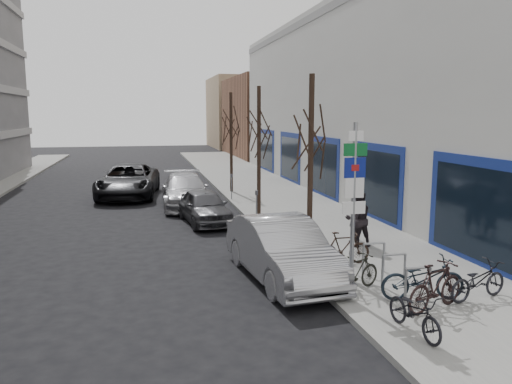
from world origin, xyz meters
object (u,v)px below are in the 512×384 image
meter_front (300,236)px  meter_mid (257,203)px  tree_near (311,123)px  tree_far (231,119)px  parked_car_mid (205,206)px  pedestrian_near (355,214)px  parked_car_back (185,191)px  highway_sign_pole (354,201)px  bike_near_left (415,309)px  parked_car_front (282,249)px  bike_mid_curb (423,275)px  bike_far_inner (343,248)px  meter_back (232,184)px  lane_car (128,181)px  bike_far_curb (478,278)px  bike_rack (394,266)px  pedestrian_far (358,219)px  tree_mid (259,120)px  bike_mid_inner (357,272)px  bike_near_right (436,286)px

meter_front → meter_mid: 5.50m
tree_near → meter_mid: 5.95m
tree_far → meter_front: size_ratio=4.33×
parked_car_mid → pedestrian_near: 6.43m
parked_car_back → highway_sign_pole: bearing=-77.5°
parked_car_mid → pedestrian_near: (4.45, -4.63, 0.39)m
bike_near_left → parked_car_front: size_ratio=0.33×
bike_mid_curb → parked_car_mid: (-3.74, 9.93, -0.06)m
bike_mid_curb → bike_far_inner: size_ratio=1.21×
meter_front → meter_back: (0.00, 11.00, 0.00)m
meter_mid → lane_car: 9.77m
tree_near → parked_car_back: size_ratio=1.04×
meter_front → bike_far_curb: size_ratio=0.75×
bike_rack → tree_far: bearing=94.3°
bike_near_left → pedestrian_far: size_ratio=0.91×
bike_mid_curb → bike_far_inner: bike_mid_curb is taller
meter_back → bike_mid_curb: meter_back is taller
meter_back → parked_car_mid: 4.88m
tree_mid → bike_near_left: (0.26, -11.97, -3.45)m
bike_mid_curb → parked_car_back: 14.33m
tree_far → bike_mid_inner: (0.17, -16.00, -3.49)m
bike_rack → parked_car_back: size_ratio=0.43×
meter_mid → bike_near_right: 9.69m
bike_rack → tree_near: size_ratio=0.41×
bike_far_inner → meter_mid: bearing=12.5°
parked_car_front → parked_car_mid: 7.46m
meter_mid → pedestrian_near: size_ratio=0.69×
parked_car_front → bike_near_left: bearing=-75.6°
bike_rack → tree_mid: tree_mid is taller
parked_car_front → meter_back: bearing=80.5°
meter_front → meter_back: same height
bike_near_left → pedestrian_near: size_ratio=0.89×
parked_car_front → lane_car: 15.33m
tree_far → meter_front: bearing=-91.9°
tree_near → bike_near_right: bearing=-73.7°
meter_front → lane_car: size_ratio=0.20×
pedestrian_near → meter_front: bearing=-3.3°
tree_far → parked_car_back: size_ratio=1.04×
meter_front → lane_car: 14.76m
bike_far_inner → parked_car_front: size_ratio=0.32×
highway_sign_pole → lane_car: (-5.29, 16.88, -1.60)m
parked_car_back → pedestrian_far: size_ratio=2.93×
tree_far → pedestrian_near: bearing=-79.8°
tree_near → pedestrian_far: size_ratio=3.05×
bike_mid_inner → bike_far_curb: 2.73m
bike_mid_curb → bike_far_curb: (1.26, -0.25, -0.07)m
bike_far_curb → parked_car_mid: bearing=12.8°
parked_car_back → pedestrian_near: size_ratio=2.87×
highway_sign_pole → parked_car_mid: bearing=102.8°
parked_car_back → pedestrian_near: pedestrian_near is taller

